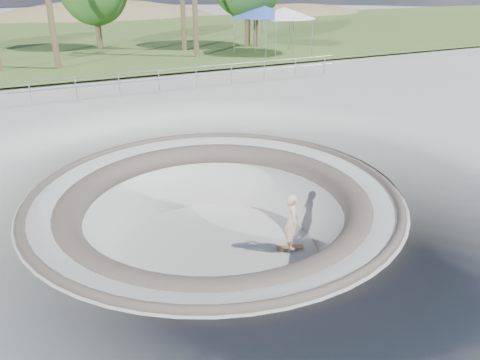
{
  "coord_description": "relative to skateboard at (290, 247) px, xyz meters",
  "views": [
    {
      "loc": [
        -4.42,
        -10.93,
        5.59
      ],
      "look_at": [
        1.1,
        0.66,
        -0.1
      ],
      "focal_mm": 35.0,
      "sensor_mm": 36.0,
      "label": 1
    }
  ],
  "objects": [
    {
      "name": "skateboard",
      "position": [
        0.0,
        0.0,
        0.0
      ],
      "size": [
        0.84,
        0.45,
        0.08
      ],
      "color": "brown",
      "rests_on": "ground"
    },
    {
      "name": "ground",
      "position": [
        -2.01,
        0.9,
        1.83
      ],
      "size": [
        180.0,
        180.0,
        0.0
      ],
      "primitive_type": "plane",
      "color": "#A8A9A3",
      "rests_on": "ground"
    },
    {
      "name": "distant_hills",
      "position": [
        1.77,
        58.07,
        -5.19
      ],
      "size": [
        103.2,
        45.0,
        28.6
      ],
      "color": "olive",
      "rests_on": "ground"
    },
    {
      "name": "skater",
      "position": [
        0.0,
        0.0,
        0.88
      ],
      "size": [
        0.57,
        0.72,
        1.72
      ],
      "primitive_type": "imported",
      "rotation": [
        0.0,
        0.0,
        1.29
      ],
      "color": "#DBAB8D",
      "rests_on": "skateboard"
    },
    {
      "name": "safety_railing",
      "position": [
        -2.01,
        12.9,
        2.53
      ],
      "size": [
        25.0,
        0.06,
        1.03
      ],
      "color": "gray",
      "rests_on": "ground"
    },
    {
      "name": "canopy_white",
      "position": [
        11.2,
        19.83,
        4.88
      ],
      "size": [
        6.25,
        6.25,
        3.16
      ],
      "color": "gray",
      "rests_on": "ground"
    },
    {
      "name": "skate_bowl",
      "position": [
        -2.01,
        0.9,
        0.0
      ],
      "size": [
        14.0,
        14.0,
        4.1
      ],
      "color": "#A8A9A3",
      "rests_on": "ground"
    },
    {
      "name": "grass_strip",
      "position": [
        -2.01,
        34.9,
        2.05
      ],
      "size": [
        180.0,
        36.0,
        0.12
      ],
      "color": "#405D25",
      "rests_on": "ground"
    },
    {
      "name": "canopy_blue",
      "position": [
        10.1,
        20.67,
        4.94
      ],
      "size": [
        5.97,
        5.97,
        3.23
      ],
      "color": "gray",
      "rests_on": "ground"
    }
  ]
}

